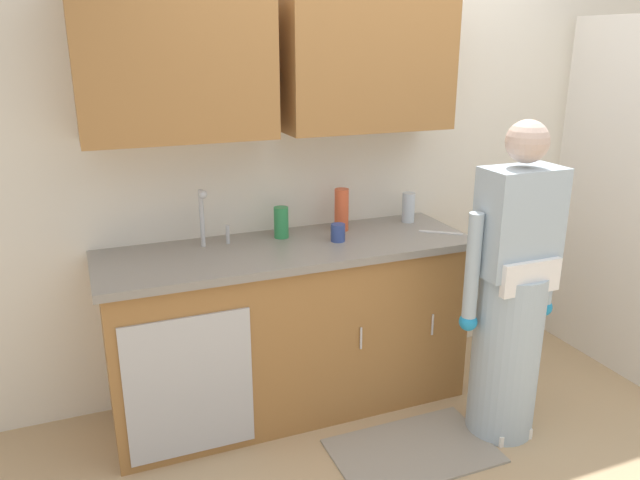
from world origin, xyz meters
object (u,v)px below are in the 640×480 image
bottle_cleaner_spray (281,222)px  bottle_water_short (342,210)px  sink (217,256)px  knife_on_counter (441,232)px  bottle_dish_liquid (408,207)px  person_at_sink (510,308)px  cup_by_sink (338,233)px

bottle_cleaner_spray → bottle_water_short: size_ratio=0.71×
sink → bottle_water_short: (0.74, 0.14, 0.13)m
sink → knife_on_counter: 1.24m
sink → bottle_dish_liquid: bearing=7.2°
sink → knife_on_counter: (1.23, -0.12, 0.02)m
person_at_sink → bottle_cleaner_spray: size_ratio=9.58×
bottle_water_short → knife_on_counter: (0.49, -0.26, -0.12)m
sink → bottle_dish_liquid: 1.19m
person_at_sink → cup_by_sink: 0.95m
person_at_sink → sink: bearing=153.8°
person_at_sink → bottle_dish_liquid: (-0.14, 0.79, 0.34)m
bottle_water_short → bottle_dish_liquid: bearing=1.1°
person_at_sink → cup_by_sink: (-0.67, 0.61, 0.30)m
person_at_sink → knife_on_counter: (-0.08, 0.53, 0.25)m
cup_by_sink → knife_on_counter: bearing=-7.8°
person_at_sink → bottle_dish_liquid: person_at_sink is taller
person_at_sink → bottle_water_short: size_ratio=6.83×
sink → person_at_sink: 1.48m
sink → cup_by_sink: 0.65m
bottle_dish_liquid → sink: bearing=-172.8°
knife_on_counter → bottle_cleaner_spray: bearing=-159.1°
bottle_water_short → bottle_cleaner_spray: bearing=-179.4°
person_at_sink → bottle_cleaner_spray: (-0.93, 0.78, 0.33)m
sink → cup_by_sink: sink is taller
sink → knife_on_counter: sink is taller
sink → cup_by_sink: size_ratio=5.30×
cup_by_sink → knife_on_counter: (0.59, -0.08, -0.04)m
person_at_sink → bottle_water_short: bearing=126.1°
sink → cup_by_sink: bearing=-3.3°
person_at_sink → knife_on_counter: size_ratio=6.75×
cup_by_sink → knife_on_counter: 0.59m
sink → bottle_dish_liquid: (1.17, 0.15, 0.10)m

